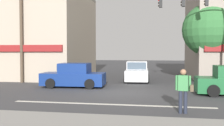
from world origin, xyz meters
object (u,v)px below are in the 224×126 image
at_px(sedan_crossing_rightbound, 74,76).
at_px(utility_pole_far_right, 217,29).
at_px(utility_pole_near_left, 21,31).
at_px(pedestrian_foreground_with_bag, 184,88).
at_px(sedan_crossing_center, 137,72).
at_px(traffic_light_mast, 213,21).
at_px(street_tree, 209,30).

bearing_deg(sedan_crossing_rightbound, utility_pole_far_right, 35.70).
xyz_separation_m(utility_pole_near_left, pedestrian_foreground_with_bag, (11.11, -8.17, -2.93)).
relative_size(utility_pole_near_left, pedestrian_foreground_with_bag, 4.47).
bearing_deg(sedan_crossing_center, pedestrian_foreground_with_bag, -76.33).
height_order(utility_pole_far_right, traffic_light_mast, utility_pole_far_right).
relative_size(utility_pole_far_right, sedan_crossing_center, 1.99).
distance_m(utility_pole_near_left, utility_pole_far_right, 16.24).
bearing_deg(sedan_crossing_rightbound, sedan_crossing_center, 48.50).
bearing_deg(pedestrian_foreground_with_bag, utility_pole_far_right, 73.88).
relative_size(street_tree, sedan_crossing_center, 1.43).
xyz_separation_m(street_tree, traffic_light_mast, (-0.37, -3.32, 0.31)).
bearing_deg(sedan_crossing_center, utility_pole_far_right, 25.74).
distance_m(street_tree, traffic_light_mast, 3.35).
xyz_separation_m(street_tree, sedan_crossing_center, (-5.42, -0.06, -3.28)).
relative_size(street_tree, utility_pole_far_right, 0.72).
distance_m(street_tree, pedestrian_foreground_with_bag, 11.59).
xyz_separation_m(traffic_light_mast, pedestrian_foreground_with_bag, (-2.43, -7.51, -3.35)).
distance_m(street_tree, sedan_crossing_rightbound, 10.74).
bearing_deg(pedestrian_foreground_with_bag, utility_pole_near_left, 143.68).
bearing_deg(street_tree, pedestrian_foreground_with_bag, -104.51).
bearing_deg(sedan_crossing_rightbound, street_tree, 25.33).
height_order(utility_pole_near_left, sedan_crossing_center, utility_pole_near_left).
bearing_deg(traffic_light_mast, utility_pole_near_left, 177.21).
bearing_deg(sedan_crossing_center, sedan_crossing_rightbound, -131.50).
relative_size(street_tree, pedestrian_foreground_with_bag, 3.59).
distance_m(utility_pole_near_left, traffic_light_mast, 13.57).
relative_size(street_tree, utility_pole_near_left, 0.80).
xyz_separation_m(utility_pole_near_left, traffic_light_mast, (13.55, -0.66, 0.42)).
bearing_deg(traffic_light_mast, sedan_crossing_rightbound, -173.19).
height_order(utility_pole_far_right, sedan_crossing_rightbound, utility_pole_far_right).
bearing_deg(pedestrian_foreground_with_bag, sedan_crossing_rightbound, 134.97).
relative_size(utility_pole_near_left, sedan_crossing_rightbound, 1.79).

